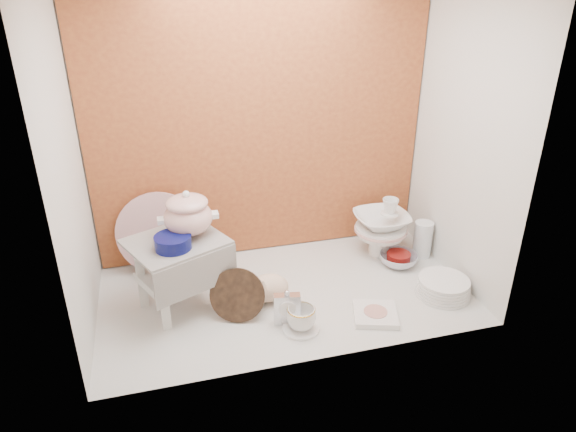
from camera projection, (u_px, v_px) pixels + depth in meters
name	position (u px, v px, depth m)	size (l,w,h in m)	color
ground	(285.00, 294.00, 2.61)	(1.80, 1.80, 0.00)	silver
niche_shell	(275.00, 100.00, 2.37)	(1.86, 1.03, 1.53)	#AE5D2B
step_stool	(179.00, 274.00, 2.45)	(0.41, 0.35, 0.35)	silver
soup_tureen	(188.00, 213.00, 2.38)	(0.26, 0.26, 0.22)	white
cobalt_bowl	(173.00, 242.00, 2.30)	(0.16, 0.16, 0.06)	#0A0E4D
floral_platter	(159.00, 234.00, 2.72)	(0.45, 0.09, 0.44)	white
blue_white_vase	(160.00, 252.00, 2.75)	(0.23, 0.23, 0.24)	white
lacquer_tray	(237.00, 295.00, 2.39)	(0.26, 0.10, 0.25)	black
mantel_clock	(287.00, 307.00, 2.36)	(0.12, 0.04, 0.17)	silver
plush_pig	(268.00, 287.00, 2.53)	(0.26, 0.18, 0.15)	beige
teacup_saucer	(301.00, 328.00, 2.36)	(0.17, 0.17, 0.01)	white
gold_rim_teacup	(301.00, 318.00, 2.33)	(0.13, 0.13, 0.11)	white
lattice_dish	(375.00, 314.00, 2.44)	(0.20, 0.20, 0.03)	white
dinner_plate_stack	(443.00, 287.00, 2.59)	(0.27, 0.27, 0.09)	white
crystal_bowl	(398.00, 259.00, 2.85)	(0.21, 0.21, 0.06)	silver
clear_glass_vase	(423.00, 239.00, 2.91)	(0.10, 0.10, 0.21)	silver
porcelain_tower	(381.00, 227.00, 2.90)	(0.30, 0.30, 0.34)	white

